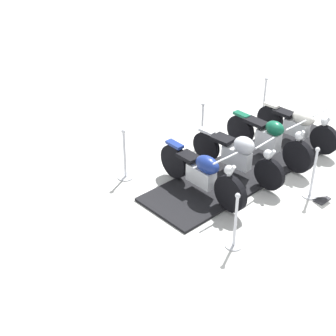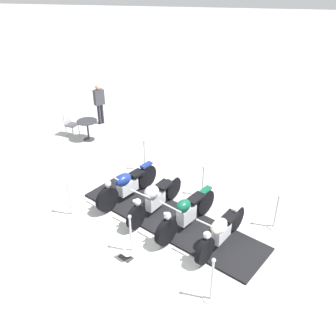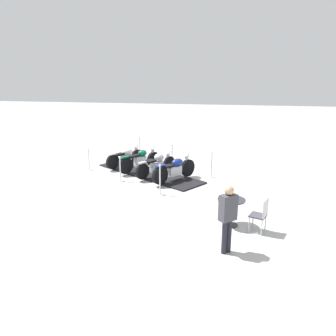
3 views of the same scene
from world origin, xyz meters
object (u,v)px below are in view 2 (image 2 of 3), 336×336
Objects in this scene: motorcycle_cream at (221,231)px; info_placard at (126,255)px; stanchion_left_mid at (203,186)px; motorcycle_navy at (127,185)px; motorcycle_chrome at (155,198)px; stanchion_right_front at (70,203)px; cafe_chair_near_table at (70,122)px; stanchion_right_mid at (131,239)px; motorcycle_forest at (186,213)px; stanchion_left_rear at (275,216)px; stanchion_right_rear at (211,286)px; stanchion_left_front at (145,161)px; cafe_table at (87,126)px; bystander_person at (99,101)px.

info_placard is (-0.67, 2.17, -0.43)m from motorcycle_cream.
motorcycle_cream is 1.88× the size of stanchion_left_mid.
motorcycle_navy reaches higher than motorcycle_chrome.
stanchion_right_front is 5.06m from cafe_chair_near_table.
motorcycle_forest is at bearing -50.80° from stanchion_right_mid.
motorcycle_cream is 2.18m from stanchion_left_mid.
cafe_chair_near_table is at bearing 31.83° from stanchion_right_mid.
cafe_chair_near_table is (4.55, 7.15, 0.20)m from stanchion_left_rear.
stanchion_left_mid is at bearing 58.60° from stanchion_left_rear.
motorcycle_forest reaches higher than stanchion_left_rear.
stanchion_right_front reaches higher than motorcycle_chrome.
info_placard is 7.14m from cafe_chair_near_table.
info_placard is 0.40× the size of cafe_chair_near_table.
motorcycle_cream is 1.62m from stanchion_right_rear.
stanchion_right_rear is at bearing 50.89° from motorcycle_forest.
motorcycle_forest is 3.16m from stanchion_left_front.
stanchion_left_front is at bearing -127.52° from cafe_table.
motorcycle_forest is 7.42m from bystander_person.
stanchion_right_front is 6.10m from bystander_person.
stanchion_right_rear is at bearing 148.60° from stanchion_left_rear.
stanchion_right_rear is at bearing -173.51° from info_placard.
cafe_table is (3.11, 4.44, 0.24)m from stanchion_left_mid.
motorcycle_chrome is 1.03m from motorcycle_forest.
motorcycle_forest reaches higher than stanchion_right_front.
stanchion_left_front is (1.17, 1.92, 0.02)m from stanchion_left_mid.
motorcycle_chrome is 2.16× the size of cafe_chair_near_table.
stanchion_right_mid reaches higher than motorcycle_chrome.
info_placard is (-0.24, 0.09, -0.30)m from stanchion_right_mid.
stanchion_left_mid is 2.63× the size of info_placard.
stanchion_right_rear reaches higher than stanchion_right_front.
stanchion_left_mid is (0.49, -2.12, -0.18)m from motorcycle_navy.
motorcycle_navy is 2.06× the size of cafe_chair_near_table.
motorcycle_navy is 4.11m from stanchion_left_rear.
stanchion_left_mid is 3.24m from info_placard.
bystander_person reaches higher than stanchion_right_rear.
stanchion_right_mid is at bearing -48.68° from motorcycle_cream.
stanchion_left_front reaches higher than stanchion_left_mid.
cafe_chair_near_table is at bearing 38.29° from stanchion_right_rear.
motorcycle_cream is at bearing 90.35° from motorcycle_forest.
stanchion_right_mid is at bearing -39.16° from cafe_chair_near_table.
motorcycle_chrome is 1.63m from stanchion_left_mid.
cafe_chair_near_table is at bearing -77.01° from bystander_person.
motorcycle_navy is at bearing 15.50° from stanchion_right_mid.
stanchion_right_mid is 2.26m from stanchion_right_front.
bystander_person is (8.34, 4.78, 0.59)m from stanchion_right_rear.
cafe_table is at bearing -106.75° from motorcycle_cream.
motorcycle_chrome is at bearing -87.71° from motorcycle_forest.
stanchion_right_rear reaches higher than motorcycle_cream.
motorcycle_navy is at bearing -32.23° from cafe_chair_near_table.
motorcycle_navy is 5.63m from bystander_person.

